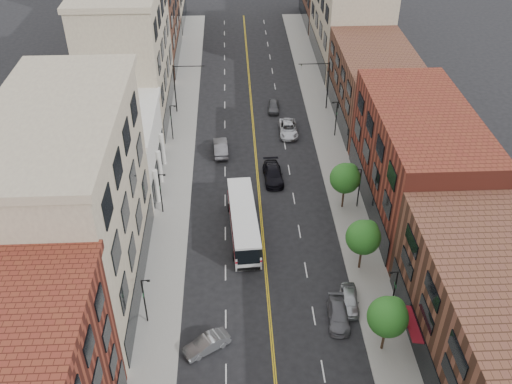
{
  "coord_description": "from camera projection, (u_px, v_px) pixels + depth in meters",
  "views": [
    {
      "loc": [
        -2.9,
        -27.09,
        39.46
      ],
      "look_at": [
        -0.67,
        20.55,
        5.0
      ],
      "focal_mm": 40.0,
      "sensor_mm": 36.0,
      "label": 1
    }
  ],
  "objects": [
    {
      "name": "bldg_r_far_a",
      "position": [
        374.0,
        86.0,
        79.3
      ],
      "size": [
        10.0,
        20.0,
        10.0
      ],
      "primitive_type": "cube",
      "color": "brown",
      "rests_on": "ground"
    },
    {
      "name": "car_lane_b",
      "position": [
        288.0,
        129.0,
        78.1
      ],
      "size": [
        2.61,
        5.46,
        1.5
      ],
      "primitive_type": "imported",
      "rotation": [
        0.0,
        0.0,
        -0.02
      ],
      "color": "silver",
      "rests_on": "ground"
    },
    {
      "name": "tree_r_3",
      "position": [
        346.0,
        177.0,
        62.58
      ],
      "size": [
        3.4,
        3.4,
        5.59
      ],
      "color": "black",
      "rests_on": "sidewalk_right"
    },
    {
      "name": "car_angle_b",
      "position": [
        207.0,
        344.0,
        48.36
      ],
      "size": [
        4.23,
        3.31,
        1.34
      ],
      "primitive_type": "imported",
      "rotation": [
        0.0,
        0.0,
        -1.03
      ],
      "color": "#999CA0",
      "rests_on": "ground"
    },
    {
      "name": "bldg_l_far_b",
      "position": [
        145.0,
        17.0,
        95.18
      ],
      "size": [
        10.0,
        20.0,
        15.0
      ],
      "primitive_type": "cube",
      "color": "brown",
      "rests_on": "ground"
    },
    {
      "name": "bldg_l_tanoffice",
      "position": [
        74.0,
        211.0,
        49.77
      ],
      "size": [
        10.0,
        22.0,
        18.0
      ],
      "primitive_type": "cube",
      "color": "gray",
      "rests_on": "ground"
    },
    {
      "name": "bldg_l_far_a",
      "position": [
        128.0,
        55.0,
        78.1
      ],
      "size": [
        10.0,
        20.0,
        18.0
      ],
      "primitive_type": "cube",
      "color": "gray",
      "rests_on": "ground"
    },
    {
      "name": "car_parked_far",
      "position": [
        349.0,
        300.0,
        52.41
      ],
      "size": [
        2.05,
        4.26,
        1.4
      ],
      "primitive_type": "imported",
      "rotation": [
        0.0,
        0.0,
        -0.1
      ],
      "color": "#A5A8AD",
      "rests_on": "ground"
    },
    {
      "name": "signal_mast_right",
      "position": [
        323.0,
        80.0,
        81.69
      ],
      "size": [
        4.49,
        0.18,
        7.2
      ],
      "color": "black",
      "rests_on": "sidewalk_right"
    },
    {
      "name": "bldg_r_near",
      "position": [
        503.0,
        345.0,
        42.87
      ],
      "size": [
        10.0,
        26.0,
        10.0
      ],
      "primitive_type": "cube",
      "color": "brown",
      "rests_on": "ground"
    },
    {
      "name": "city_bus",
      "position": [
        243.0,
        220.0,
        60.18
      ],
      "size": [
        3.44,
        12.24,
        3.11
      ],
      "rotation": [
        0.0,
        0.0,
        0.06
      ],
      "color": "silver",
      "rests_on": "ground"
    },
    {
      "name": "tree_r_1",
      "position": [
        389.0,
        316.0,
        46.39
      ],
      "size": [
        3.4,
        3.4,
        5.59
      ],
      "color": "black",
      "rests_on": "sidewalk_right"
    },
    {
      "name": "signal_mast_left",
      "position": [
        180.0,
        83.0,
        80.91
      ],
      "size": [
        4.49,
        0.18,
        7.2
      ],
      "color": "black",
      "rests_on": "sidewalk_left"
    },
    {
      "name": "lamp_r_2",
      "position": [
        359.0,
        186.0,
        63.26
      ],
      "size": [
        0.81,
        0.55,
        5.05
      ],
      "color": "black",
      "rests_on": "sidewalk_right"
    },
    {
      "name": "lamp_l_3",
      "position": [
        172.0,
        121.0,
        75.39
      ],
      "size": [
        0.81,
        0.55,
        5.05
      ],
      "color": "black",
      "rests_on": "sidewalk_left"
    },
    {
      "name": "lamp_r_1",
      "position": [
        394.0,
        290.0,
        50.31
      ],
      "size": [
        0.81,
        0.55,
        5.05
      ],
      "color": "black",
      "rests_on": "sidewalk_right"
    },
    {
      "name": "lamp_l_2",
      "position": [
        161.0,
        191.0,
        62.43
      ],
      "size": [
        0.81,
        0.55,
        5.05
      ],
      "color": "black",
      "rests_on": "sidewalk_left"
    },
    {
      "name": "tree_r_2",
      "position": [
        364.0,
        236.0,
        54.48
      ],
      "size": [
        3.4,
        3.4,
        5.59
      ],
      "color": "black",
      "rests_on": "sidewalk_right"
    },
    {
      "name": "car_lane_a",
      "position": [
        273.0,
        174.0,
        69.06
      ],
      "size": [
        2.48,
        5.56,
        1.58
      ],
      "primitive_type": "imported",
      "rotation": [
        0.0,
        0.0,
        0.05
      ],
      "color": "black",
      "rests_on": "ground"
    },
    {
      "name": "sidewalk_left",
      "position": [
        178.0,
        159.0,
        73.07
      ],
      "size": [
        4.0,
        110.0,
        0.15
      ],
      "primitive_type": "cube",
      "color": "gray",
      "rests_on": "ground"
    },
    {
      "name": "car_parked_mid",
      "position": [
        338.0,
        315.0,
        50.99
      ],
      "size": [
        2.14,
        4.64,
        1.31
      ],
      "primitive_type": "imported",
      "rotation": [
        0.0,
        0.0,
        -0.07
      ],
      "color": "#57575D",
      "rests_on": "ground"
    },
    {
      "name": "lamp_l_1",
      "position": [
        145.0,
        299.0,
        49.48
      ],
      "size": [
        0.81,
        0.55,
        5.05
      ],
      "color": "black",
      "rests_on": "sidewalk_left"
    },
    {
      "name": "lamp_r_3",
      "position": [
        336.0,
        117.0,
        76.22
      ],
      "size": [
        0.81,
        0.55,
        5.05
      ],
      "color": "black",
      "rests_on": "sidewalk_right"
    },
    {
      "name": "bldg_l_white",
      "position": [
        114.0,
        151.0,
        67.27
      ],
      "size": [
        10.0,
        14.0,
        8.0
      ],
      "primitive_type": "cube",
      "color": "silver",
      "rests_on": "ground"
    },
    {
      "name": "sidewalk_right",
      "position": [
        333.0,
        155.0,
        73.83
      ],
      "size": [
        4.0,
        110.0,
        0.15
      ],
      "primitive_type": "cube",
      "color": "gray",
      "rests_on": "ground"
    },
    {
      "name": "bldg_r_far_b",
      "position": [
        349.0,
        20.0,
        95.14
      ],
      "size": [
        10.0,
        22.0,
        14.0
      ],
      "primitive_type": "cube",
      "color": "gray",
      "rests_on": "ground"
    },
    {
      "name": "car_lane_c",
      "position": [
        274.0,
        106.0,
        83.65
      ],
      "size": [
        1.93,
        4.13,
        1.37
      ],
      "primitive_type": "imported",
      "rotation": [
        0.0,
        0.0,
        -0.08
      ],
      "color": "#494A4E",
      "rests_on": "ground"
    },
    {
      "name": "bldg_r_mid",
      "position": [
        417.0,
        161.0,
        61.71
      ],
      "size": [
        10.0,
        22.0,
        12.0
      ],
      "primitive_type": "cube",
      "color": "maroon",
      "rests_on": "ground"
    },
    {
      "name": "car_lane_behind",
      "position": [
        221.0,
        147.0,
        74.0
      ],
      "size": [
        2.02,
        5.09,
        1.65
      ],
      "primitive_type": "imported",
      "rotation": [
        0.0,
        0.0,
        3.2
      ],
      "color": "#4F4E54",
      "rests_on": "ground"
    }
  ]
}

